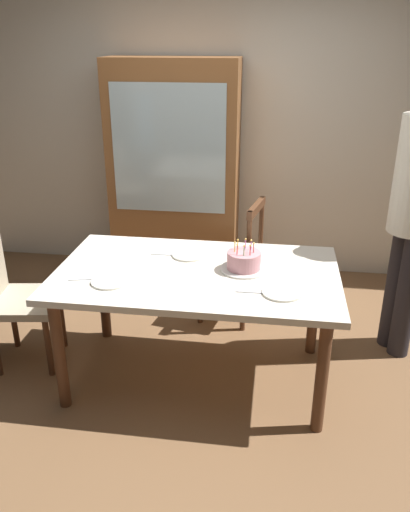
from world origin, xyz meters
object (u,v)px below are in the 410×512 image
(chair_spindle_back, at_px, (232,263))
(birthday_cake, at_px, (244,262))
(dining_table, at_px, (197,284))
(plate_near_celebrant, at_px, (110,281))
(china_cabinet, at_px, (175,173))
(plate_far_side, at_px, (189,255))
(plate_near_guest, at_px, (282,292))
(chair_upholstered, at_px, (10,290))

(chair_spindle_back, bearing_deg, birthday_cake, -80.11)
(dining_table, bearing_deg, chair_spindle_back, 79.87)
(plate_near_celebrant, distance_m, china_cabinet, 1.79)
(plate_far_side, distance_m, chair_spindle_back, 0.70)
(plate_near_guest, bearing_deg, dining_table, 156.25)
(chair_upholstered, bearing_deg, plate_near_guest, -7.62)
(plate_far_side, relative_size, chair_upholstered, 0.23)
(dining_table, height_order, plate_near_guest, plate_near_guest)
(plate_near_celebrant, distance_m, plate_near_guest, 0.97)
(plate_far_side, distance_m, china_cabinet, 1.39)
(dining_table, height_order, china_cabinet, china_cabinet)
(plate_far_side, bearing_deg, plate_near_guest, -37.03)
(birthday_cake, relative_size, chair_spindle_back, 0.29)
(plate_near_guest, bearing_deg, china_cabinet, 118.01)
(plate_near_celebrant, bearing_deg, china_cabinet, 89.23)
(plate_far_side, relative_size, china_cabinet, 0.12)
(plate_near_guest, xyz_separation_m, china_cabinet, (-0.95, 1.78, 0.19))
(dining_table, xyz_separation_m, birthday_cake, (0.28, 0.05, 0.14))
(chair_upholstered, distance_m, china_cabinet, 1.79)
(chair_upholstered, bearing_deg, birthday_cake, 1.64)
(plate_far_side, distance_m, chair_upholstered, 1.19)
(chair_spindle_back, bearing_deg, china_cabinet, 128.03)
(birthday_cake, bearing_deg, dining_table, -169.17)
(plate_far_side, bearing_deg, plate_near_celebrant, -130.44)
(dining_table, height_order, chair_spindle_back, chair_spindle_back)
(dining_table, bearing_deg, birthday_cake, 10.83)
(plate_far_side, relative_size, chair_spindle_back, 0.23)
(chair_upholstered, bearing_deg, plate_far_side, 10.52)
(plate_near_guest, distance_m, chair_upholstered, 1.77)
(plate_near_celebrant, relative_size, chair_upholstered, 0.23)
(plate_far_side, bearing_deg, china_cabinet, 104.94)
(china_cabinet, bearing_deg, plate_far_side, -75.06)
(dining_table, xyz_separation_m, chair_upholstered, (-1.23, 0.01, -0.14))
(birthday_cake, relative_size, plate_far_side, 1.27)
(birthday_cake, bearing_deg, plate_near_celebrant, -159.58)
(birthday_cake, xyz_separation_m, china_cabinet, (-0.72, 1.50, 0.14))
(plate_near_celebrant, bearing_deg, chair_spindle_back, 59.46)
(birthday_cake, relative_size, china_cabinet, 0.15)
(plate_near_guest, bearing_deg, chair_spindle_back, 109.33)
(chair_spindle_back, height_order, chair_upholstered, same)
(birthday_cake, bearing_deg, chair_spindle_back, 99.89)
(birthday_cake, height_order, plate_near_guest, birthday_cake)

